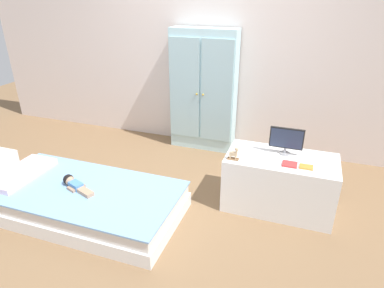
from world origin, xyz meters
name	(u,v)px	position (x,y,z in m)	size (l,w,h in m)	color
ground_plane	(159,205)	(0.00, 0.00, -0.01)	(10.00, 10.00, 0.02)	brown
back_wall	(208,39)	(0.00, 1.57, 1.35)	(6.40, 0.05, 2.70)	silver
bed	(84,200)	(-0.59, -0.35, 0.13)	(1.79, 0.90, 0.26)	white
pillow	(21,173)	(-1.29, -0.35, 0.29)	(0.32, 0.64, 0.05)	silver
doll	(73,183)	(-0.69, -0.35, 0.30)	(0.38, 0.20, 0.10)	#4C84C6
wardrobe	(203,91)	(0.00, 1.40, 0.75)	(0.81, 0.29, 1.50)	silver
tv_stand	(279,183)	(1.08, 0.35, 0.26)	(0.99, 0.52, 0.53)	white
tv_monitor	(286,139)	(1.10, 0.43, 0.67)	(0.30, 0.10, 0.25)	#99999E
rocking_horse_toy	(234,154)	(0.68, 0.17, 0.59)	(0.10, 0.04, 0.12)	#8E6642
book_red	(290,164)	(1.16, 0.23, 0.53)	(0.13, 0.11, 0.01)	#CC3838
book_orange	(306,167)	(1.30, 0.23, 0.53)	(0.11, 0.09, 0.01)	orange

